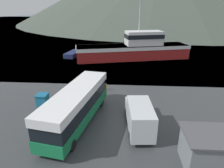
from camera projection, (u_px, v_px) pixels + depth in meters
The scene contains 8 objects.
water_surface at pixel (121, 21), 138.75m from camera, with size 240.00×240.00×0.00m, color #475B6B.
tour_bus at pixel (77, 104), 17.78m from camera, with size 4.34×10.79×3.27m.
delivery_van at pixel (139, 115), 17.04m from camera, with size 2.38×6.14×2.50m.
fishing_boat at pixel (135, 48), 40.06m from camera, with size 23.02×10.15×11.48m.
storage_bin at pixel (43, 99), 21.61m from camera, with size 1.21×1.28×1.18m.
dock_kiosk at pixel (209, 150), 13.06m from camera, with size 3.45×2.98×2.44m.
small_boat at pixel (73, 54), 42.59m from camera, with size 2.96×5.61×0.93m.
mooring_bollard at pixel (106, 87), 25.36m from camera, with size 0.32×0.32×0.86m.
Camera 1 is at (3.59, -6.85, 10.02)m, focal length 32.00 mm.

